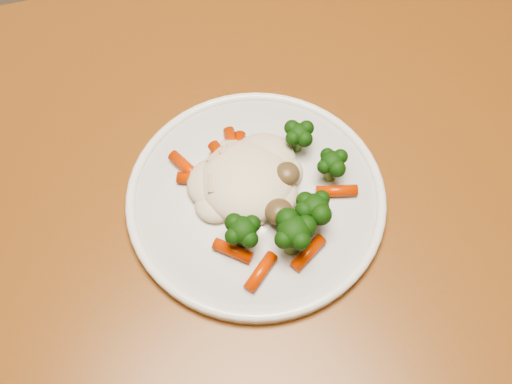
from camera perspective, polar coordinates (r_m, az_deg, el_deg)
dining_table at (r=0.73m, az=4.17°, el=-6.57°), size 1.38×1.17×0.75m
plate at (r=0.65m, az=0.00°, el=-0.63°), size 0.26×0.26×0.01m
meal at (r=0.62m, az=0.79°, el=0.29°), size 0.16×0.18×0.05m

